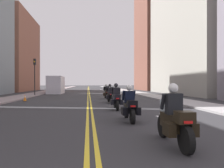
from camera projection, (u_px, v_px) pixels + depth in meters
ground_plane at (89, 90)px, 48.54m from camera, size 264.00×264.00×0.00m
sidewalk_left at (53, 90)px, 47.61m from camera, size 2.83×144.00×0.12m
sidewalk_right at (122, 90)px, 49.48m from camera, size 2.83×144.00×0.12m
centreline_yellow_inner at (88, 90)px, 48.53m from camera, size 0.12×132.00×0.01m
centreline_yellow_outer at (89, 90)px, 48.56m from camera, size 0.12×132.00×0.01m
lane_dashes_white at (112, 95)px, 30.05m from camera, size 0.14×56.40×0.01m
building_right_1 at (190, 7)px, 32.28m from camera, size 6.58×19.95×27.31m
building_left_2 at (8, 53)px, 44.71m from camera, size 9.64×16.49×16.57m
building_right_2 at (155, 27)px, 50.98m from camera, size 7.72×12.85×31.29m
motorcycle_0 at (175, 121)px, 5.38m from camera, size 0.77×2.22×1.64m
motorcycle_1 at (130, 106)px, 8.89m from camera, size 0.77×2.10×1.58m
motorcycle_2 at (116, 99)px, 12.94m from camera, size 0.77×2.11×1.65m
motorcycle_3 at (110, 95)px, 17.46m from camera, size 0.78×2.14×1.59m
motorcycle_4 at (106, 93)px, 21.92m from camera, size 0.78×2.07×1.59m
traffic_cone_0 at (25, 98)px, 18.88m from camera, size 0.33×0.33×0.64m
traffic_light_near at (35, 70)px, 27.12m from camera, size 0.28×0.38×4.90m
parked_truck at (56, 86)px, 34.01m from camera, size 2.20×6.50×2.80m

